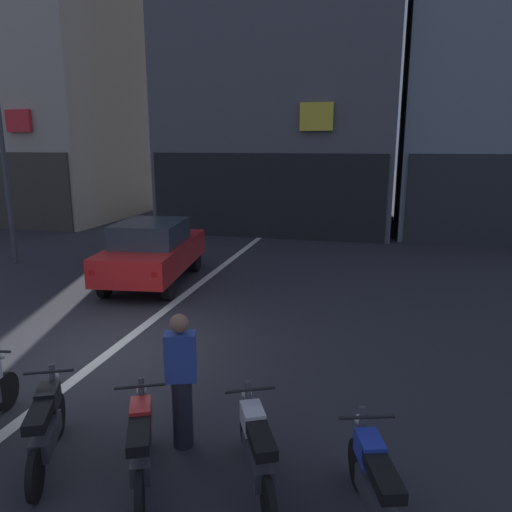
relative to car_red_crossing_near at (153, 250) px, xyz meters
name	(u,v)px	position (x,y,z in m)	size (l,w,h in m)	color
ground_plane	(110,353)	(1.15, -4.11, -0.89)	(120.00, 120.00, 0.00)	#2B2B30
lane_centre_line	(220,268)	(1.15, 1.89, -0.88)	(0.20, 18.00, 0.01)	silver
building_corner_left	(46,69)	(-10.67, 10.72, 6.21)	(8.63, 9.60, 14.22)	#B2A893
building_mid_block	(287,43)	(1.35, 10.72, 6.82)	(9.32, 8.12, 15.45)	#56565B
car_red_crossing_near	(153,250)	(0.00, 0.00, 0.00)	(2.28, 4.30, 1.64)	black
street_lamp	(0,123)	(-5.09, 0.98, 3.24)	(0.36, 0.36, 6.77)	#47474C
motorcycle_black_row_left_mid	(46,426)	(2.07, -6.92, -0.43)	(0.79, 1.54, 0.98)	black
motorcycle_red_row_centre	(141,444)	(3.27, -6.97, -0.43)	(0.79, 1.54, 0.98)	black
motorcycle_white_row_right_mid	(256,449)	(4.46, -6.74, -0.43)	(0.80, 1.53, 0.98)	black
motorcycle_blue_row_rightmost	(374,484)	(5.66, -6.99, -0.43)	(0.66, 1.61, 0.98)	black
person_by_motorcycles	(181,380)	(3.43, -6.25, -0.03)	(0.41, 0.32, 1.67)	#23232D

